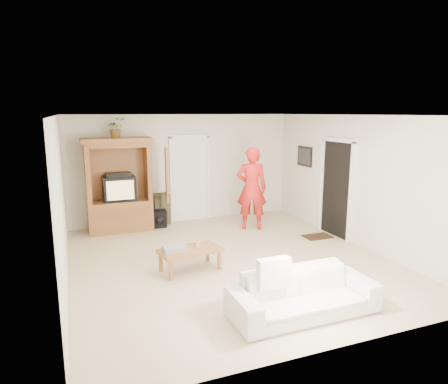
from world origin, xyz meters
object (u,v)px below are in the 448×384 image
Objects in this scene: armoire at (120,191)px; coffee_table at (190,252)px; man at (252,188)px; sofa at (303,294)px.

armoire reaches higher than coffee_table.
armoire reaches higher than man.
man is 2.84m from coffee_table.
armoire is 1.89× the size of coffee_table.
armoire is 5.18m from sofa.
sofa is 1.79× the size of coffee_table.
armoire is 1.11× the size of man.
man is at bearing 33.54° from coffee_table.
man is (2.81, -0.96, 0.04)m from armoire.
armoire is 1.06× the size of sofa.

